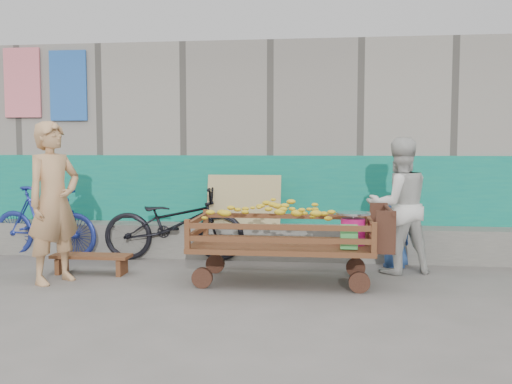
# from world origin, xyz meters

# --- Properties ---
(ground) EXTENTS (80.00, 80.00, 0.00)m
(ground) POSITION_xyz_m (0.00, 0.00, 0.00)
(ground) COLOR #605C57
(ground) RESTS_ON ground
(building_wall) EXTENTS (12.00, 3.50, 3.00)m
(building_wall) POSITION_xyz_m (-0.00, 4.05, 1.47)
(building_wall) COLOR gray
(building_wall) RESTS_ON ground
(banana_cart) EXTENTS (2.20, 1.01, 0.94)m
(banana_cart) POSITION_xyz_m (0.88, 0.97, 0.64)
(banana_cart) COLOR #5A2D19
(banana_cart) RESTS_ON ground
(bench) EXTENTS (0.94, 0.28, 0.24)m
(bench) POSITION_xyz_m (-1.39, 1.11, 0.17)
(bench) COLOR #5A2D19
(bench) RESTS_ON ground
(vendor_man) EXTENTS (0.69, 0.79, 1.81)m
(vendor_man) POSITION_xyz_m (-1.62, 0.66, 0.90)
(vendor_man) COLOR tan
(vendor_man) RESTS_ON ground
(woman) EXTENTS (0.94, 0.83, 1.63)m
(woman) POSITION_xyz_m (2.27, 1.63, 0.82)
(woman) COLOR silver
(woman) RESTS_ON ground
(child) EXTENTS (0.49, 0.42, 0.86)m
(child) POSITION_xyz_m (2.27, 1.90, 0.43)
(child) COLOR #2A4C8E
(child) RESTS_ON ground
(bicycle_dark) EXTENTS (1.93, 0.80, 0.99)m
(bicycle_dark) POSITION_xyz_m (-0.62, 2.05, 0.50)
(bicycle_dark) COLOR black
(bicycle_dark) RESTS_ON ground
(bicycle_blue) EXTENTS (1.68, 0.71, 0.98)m
(bicycle_blue) POSITION_xyz_m (-2.46, 2.05, 0.49)
(bicycle_blue) COLOR navy
(bicycle_blue) RESTS_ON ground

